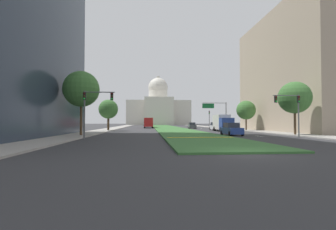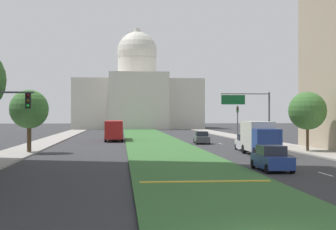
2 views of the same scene
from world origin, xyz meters
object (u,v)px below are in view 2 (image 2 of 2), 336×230
at_px(overhead_guide_sign, 251,108).
at_px(box_truck_delivery, 260,137).
at_px(traffic_light_far_right, 238,118).
at_px(street_tree_left_mid, 29,109).
at_px(sedan_distant, 202,138).
at_px(city_bus, 114,129).
at_px(sedan_lead_stopped, 272,159).
at_px(sedan_midblock, 247,143).
at_px(street_tree_right_mid, 308,111).
at_px(capitol_building, 137,97).

relative_size(overhead_guide_sign, box_truck_delivery, 1.02).
distance_m(traffic_light_far_right, street_tree_left_mid, 34.26).
bearing_deg(sedan_distant, city_bus, 142.63).
height_order(sedan_lead_stopped, sedan_midblock, sedan_midblock).
xyz_separation_m(street_tree_left_mid, sedan_midblock, (22.58, 1.65, -3.56)).
xyz_separation_m(sedan_distant, city_bus, (-11.65, 8.89, 0.99)).
bearing_deg(sedan_distant, sedan_midblock, -77.93).
height_order(overhead_guide_sign, sedan_midblock, overhead_guide_sign).
bearing_deg(sedan_midblock, street_tree_right_mid, -28.98).
xyz_separation_m(sedan_midblock, box_truck_delivery, (-0.27, -5.98, 0.86)).
relative_size(capitol_building, street_tree_right_mid, 5.73).
bearing_deg(box_truck_delivery, sedan_midblock, 87.43).
height_order(street_tree_right_mid, sedan_lead_stopped, street_tree_right_mid).
relative_size(sedan_distant, box_truck_delivery, 0.73).
relative_size(capitol_building, sedan_lead_stopped, 8.37).
relative_size(street_tree_right_mid, city_bus, 0.56).
bearing_deg(street_tree_right_mid, box_truck_delivery, -153.38).
relative_size(overhead_guide_sign, sedan_midblock, 1.44).
xyz_separation_m(traffic_light_far_right, sedan_distant, (-6.52, -7.16, -2.54)).
height_order(traffic_light_far_right, street_tree_left_mid, street_tree_left_mid).
bearing_deg(overhead_guide_sign, sedan_distant, 118.80).
distance_m(sedan_midblock, sedan_distant, 13.41).
bearing_deg(city_bus, sedan_lead_stopped, -74.67).
bearing_deg(traffic_light_far_right, box_truck_delivery, -98.63).
bearing_deg(box_truck_delivery, city_bus, 116.87).
relative_size(sedan_midblock, sedan_distant, 0.96).
height_order(overhead_guide_sign, sedan_distant, overhead_guide_sign).
distance_m(street_tree_left_mid, city_bus, 25.15).
xyz_separation_m(sedan_lead_stopped, sedan_midblock, (3.13, 19.27, 0.01)).
height_order(sedan_midblock, box_truck_delivery, box_truck_delivery).
bearing_deg(sedan_distant, overhead_guide_sign, -61.20).
distance_m(overhead_guide_sign, box_truck_delivery, 11.46).
relative_size(traffic_light_far_right, city_bus, 0.47).
height_order(capitol_building, sedan_lead_stopped, capitol_building).
relative_size(street_tree_left_mid, sedan_distant, 1.35).
xyz_separation_m(capitol_building, traffic_light_far_right, (12.51, -72.50, -5.58)).
xyz_separation_m(traffic_light_far_right, street_tree_right_mid, (1.82, -23.35, 0.93)).
height_order(traffic_light_far_right, city_bus, traffic_light_far_right).
height_order(traffic_light_far_right, overhead_guide_sign, overhead_guide_sign).
bearing_deg(street_tree_left_mid, capitol_building, 81.69).
relative_size(traffic_light_far_right, sedan_midblock, 1.15).
height_order(sedan_midblock, city_bus, city_bus).
relative_size(overhead_guide_sign, street_tree_right_mid, 1.05).
height_order(street_tree_left_mid, street_tree_right_mid, street_tree_left_mid).
bearing_deg(capitol_building, overhead_guide_sign, -83.19).
height_order(box_truck_delivery, city_bus, box_truck_delivery).
height_order(capitol_building, sedan_distant, capitol_building).
height_order(traffic_light_far_right, sedan_lead_stopped, traffic_light_far_right).
bearing_deg(sedan_distant, street_tree_left_mid, -143.25).
bearing_deg(city_bus, overhead_guide_sign, -46.62).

